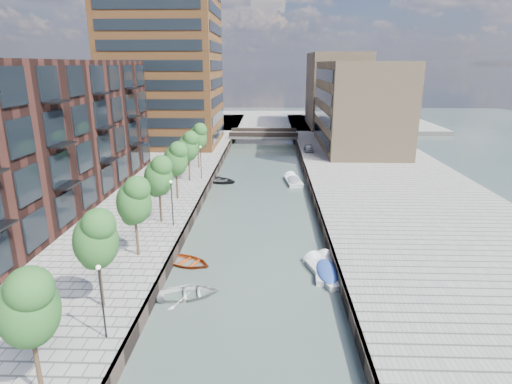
{
  "coord_description": "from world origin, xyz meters",
  "views": [
    {
      "loc": [
        1.21,
        -10.85,
        14.62
      ],
      "look_at": [
        0.0,
        26.18,
        3.5
      ],
      "focal_mm": 30.0,
      "sensor_mm": 36.0,
      "label": 1
    }
  ],
  "objects_px": {
    "motorboat_4": "(293,181)",
    "tree_3": "(158,175)",
    "tree_1": "(95,238)",
    "sloop_2": "(186,264)",
    "car": "(309,148)",
    "motorboat_3": "(324,271)",
    "bridge": "(264,135)",
    "tree_4": "(175,158)",
    "tree_5": "(188,146)",
    "sloop_4": "(218,182)",
    "motorboat_2": "(326,268)",
    "tree_0": "(27,305)",
    "tree_6": "(198,136)",
    "sloop_3": "(189,296)",
    "tree_2": "(134,200)"
  },
  "relations": [
    {
      "from": "motorboat_4",
      "to": "tree_3",
      "type": "bearing_deg",
      "value": -126.21
    },
    {
      "from": "tree_1",
      "to": "sloop_2",
      "type": "xyz_separation_m",
      "value": [
        3.43,
        7.59,
        -5.31
      ]
    },
    {
      "from": "tree_3",
      "to": "car",
      "type": "distance_m",
      "value": 36.69
    },
    {
      "from": "sloop_2",
      "to": "motorboat_3",
      "type": "relative_size",
      "value": 0.8
    },
    {
      "from": "bridge",
      "to": "tree_4",
      "type": "xyz_separation_m",
      "value": [
        -8.5,
        -40.0,
        3.92
      ]
    },
    {
      "from": "tree_5",
      "to": "sloop_4",
      "type": "xyz_separation_m",
      "value": [
        3.1,
        3.09,
        -5.31
      ]
    },
    {
      "from": "motorboat_2",
      "to": "motorboat_4",
      "type": "relative_size",
      "value": 0.88
    },
    {
      "from": "sloop_4",
      "to": "tree_0",
      "type": "bearing_deg",
      "value": -159.98
    },
    {
      "from": "bridge",
      "to": "motorboat_2",
      "type": "relative_size",
      "value": 2.81
    },
    {
      "from": "tree_3",
      "to": "tree_6",
      "type": "distance_m",
      "value": 21.0
    },
    {
      "from": "tree_3",
      "to": "tree_6",
      "type": "height_order",
      "value": "same"
    },
    {
      "from": "sloop_3",
      "to": "sloop_4",
      "type": "xyz_separation_m",
      "value": [
        -1.38,
        28.22,
        0.0
      ]
    },
    {
      "from": "bridge",
      "to": "tree_3",
      "type": "distance_m",
      "value": 47.92
    },
    {
      "from": "tree_4",
      "to": "sloop_3",
      "type": "xyz_separation_m",
      "value": [
        4.48,
        -18.12,
        -5.31
      ]
    },
    {
      "from": "tree_3",
      "to": "sloop_3",
      "type": "bearing_deg",
      "value": -68.07
    },
    {
      "from": "bridge",
      "to": "sloop_4",
      "type": "xyz_separation_m",
      "value": [
        -5.4,
        -29.91,
        -1.39
      ]
    },
    {
      "from": "tree_2",
      "to": "tree_5",
      "type": "xyz_separation_m",
      "value": [
        0.0,
        21.0,
        0.0
      ]
    },
    {
      "from": "tree_0",
      "to": "sloop_4",
      "type": "relative_size",
      "value": 1.19
    },
    {
      "from": "sloop_4",
      "to": "tree_2",
      "type": "bearing_deg",
      "value": -162.66
    },
    {
      "from": "tree_6",
      "to": "tree_1",
      "type": "bearing_deg",
      "value": -90.0
    },
    {
      "from": "motorboat_3",
      "to": "motorboat_4",
      "type": "height_order",
      "value": "motorboat_4"
    },
    {
      "from": "tree_2",
      "to": "sloop_2",
      "type": "xyz_separation_m",
      "value": [
        3.43,
        0.59,
        -5.31
      ]
    },
    {
      "from": "bridge",
      "to": "motorboat_3",
      "type": "bearing_deg",
      "value": -84.5
    },
    {
      "from": "sloop_3",
      "to": "motorboat_2",
      "type": "relative_size",
      "value": 0.89
    },
    {
      "from": "sloop_3",
      "to": "car",
      "type": "bearing_deg",
      "value": -29.84
    },
    {
      "from": "tree_4",
      "to": "car",
      "type": "relative_size",
      "value": 1.75
    },
    {
      "from": "bridge",
      "to": "sloop_2",
      "type": "distance_m",
      "value": 53.67
    },
    {
      "from": "tree_3",
      "to": "sloop_2",
      "type": "bearing_deg",
      "value": -61.82
    },
    {
      "from": "bridge",
      "to": "motorboat_4",
      "type": "bearing_deg",
      "value": -81.87
    },
    {
      "from": "tree_1",
      "to": "motorboat_4",
      "type": "distance_m",
      "value": 34.25
    },
    {
      "from": "sloop_2",
      "to": "motorboat_4",
      "type": "height_order",
      "value": "motorboat_4"
    },
    {
      "from": "motorboat_3",
      "to": "car",
      "type": "xyz_separation_m",
      "value": [
        2.26,
        40.43,
        1.39
      ]
    },
    {
      "from": "motorboat_3",
      "to": "car",
      "type": "height_order",
      "value": "car"
    },
    {
      "from": "tree_0",
      "to": "tree_6",
      "type": "xyz_separation_m",
      "value": [
        0.0,
        42.0,
        0.0
      ]
    },
    {
      "from": "tree_1",
      "to": "sloop_4",
      "type": "relative_size",
      "value": 1.19
    },
    {
      "from": "tree_1",
      "to": "motorboat_3",
      "type": "height_order",
      "value": "tree_1"
    },
    {
      "from": "motorboat_4",
      "to": "tree_5",
      "type": "bearing_deg",
      "value": -165.1
    },
    {
      "from": "tree_3",
      "to": "tree_5",
      "type": "distance_m",
      "value": 14.0
    },
    {
      "from": "tree_0",
      "to": "car",
      "type": "relative_size",
      "value": 1.75
    },
    {
      "from": "sloop_2",
      "to": "sloop_4",
      "type": "bearing_deg",
      "value": 25.56
    },
    {
      "from": "sloop_3",
      "to": "motorboat_3",
      "type": "distance_m",
      "value": 9.92
    },
    {
      "from": "tree_1",
      "to": "motorboat_4",
      "type": "relative_size",
      "value": 1.14
    },
    {
      "from": "motorboat_4",
      "to": "sloop_4",
      "type": "bearing_deg",
      "value": -178.25
    },
    {
      "from": "tree_3",
      "to": "sloop_3",
      "type": "distance_m",
      "value": 13.11
    },
    {
      "from": "tree_0",
      "to": "car",
      "type": "xyz_separation_m",
      "value": [
        16.02,
        53.8,
        -3.73
      ]
    },
    {
      "from": "tree_6",
      "to": "sloop_2",
      "type": "xyz_separation_m",
      "value": [
        3.43,
        -27.41,
        -5.31
      ]
    },
    {
      "from": "sloop_2",
      "to": "tree_0",
      "type": "bearing_deg",
      "value": -168.51
    },
    {
      "from": "tree_0",
      "to": "tree_4",
      "type": "height_order",
      "value": "same"
    },
    {
      "from": "tree_1",
      "to": "tree_3",
      "type": "bearing_deg",
      "value": 90.0
    },
    {
      "from": "tree_3",
      "to": "sloop_2",
      "type": "distance_m",
      "value": 9.0
    }
  ]
}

